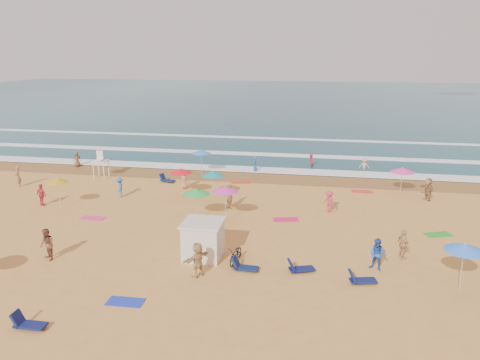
# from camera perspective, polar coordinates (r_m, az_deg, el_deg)

# --- Properties ---
(ground) EXTENTS (220.00, 220.00, 0.00)m
(ground) POSITION_cam_1_polar(r_m,az_deg,el_deg) (31.48, -5.23, -5.34)
(ground) COLOR gold
(ground) RESTS_ON ground
(ocean) EXTENTS (220.00, 140.00, 0.18)m
(ocean) POSITION_cam_1_polar(r_m,az_deg,el_deg) (113.17, 6.20, 9.70)
(ocean) COLOR #0C4756
(ocean) RESTS_ON ground
(wet_sand) EXTENTS (220.00, 220.00, 0.00)m
(wet_sand) POSITION_cam_1_polar(r_m,az_deg,el_deg) (43.08, -0.85, 0.46)
(wet_sand) COLOR olive
(wet_sand) RESTS_ON ground
(surf_foam) EXTENTS (200.00, 18.70, 0.05)m
(surf_foam) POSITION_cam_1_polar(r_m,az_deg,el_deg) (51.50, 1.03, 3.06)
(surf_foam) COLOR white
(surf_foam) RESTS_ON ground
(cabana) EXTENTS (2.00, 2.00, 2.00)m
(cabana) POSITION_cam_1_polar(r_m,az_deg,el_deg) (26.20, -4.50, -7.37)
(cabana) COLOR silver
(cabana) RESTS_ON ground
(cabana_roof) EXTENTS (2.20, 2.20, 0.12)m
(cabana_roof) POSITION_cam_1_polar(r_m,az_deg,el_deg) (25.81, -4.55, -5.20)
(cabana_roof) COLOR silver
(cabana_roof) RESTS_ON cabana
(bicycle) EXTENTS (0.88, 1.89, 0.96)m
(bicycle) POSITION_cam_1_polar(r_m,az_deg,el_deg) (25.75, -0.50, -9.01)
(bicycle) COLOR black
(bicycle) RESTS_ON ground
(lifeguard_stand) EXTENTS (1.20, 1.20, 2.10)m
(lifeguard_stand) POSITION_cam_1_polar(r_m,az_deg,el_deg) (44.26, -16.60, 1.61)
(lifeguard_stand) COLOR white
(lifeguard_stand) RESTS_ON ground
(beach_umbrellas) EXTENTS (64.23, 27.52, 0.71)m
(beach_umbrellas) POSITION_cam_1_polar(r_m,az_deg,el_deg) (30.66, -2.48, -1.60)
(beach_umbrellas) COLOR yellow
(beach_umbrellas) RESTS_ON ground
(loungers) EXTENTS (56.99, 23.29, 0.34)m
(loungers) POSITION_cam_1_polar(r_m,az_deg,el_deg) (27.65, 2.83, -7.95)
(loungers) COLOR #0E1D47
(loungers) RESTS_ON ground
(towels) EXTENTS (40.89, 21.94, 0.03)m
(towels) POSITION_cam_1_polar(r_m,az_deg,el_deg) (30.23, -5.94, -6.23)
(towels) COLOR red
(towels) RESTS_ON ground
(beachgoers) EXTENTS (46.60, 25.91, 2.11)m
(beachgoers) POSITION_cam_1_polar(r_m,az_deg,el_deg) (33.67, -3.98, -2.44)
(beachgoers) COLOR #DE3753
(beachgoers) RESTS_ON ground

